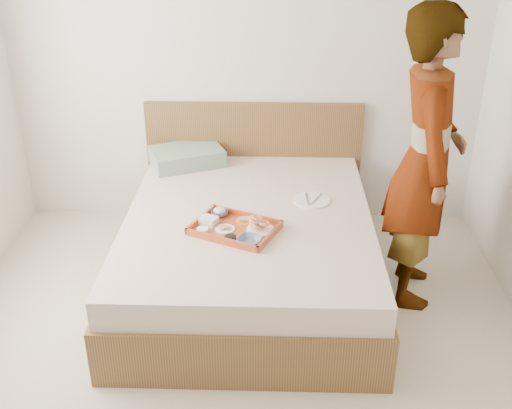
{
  "coord_description": "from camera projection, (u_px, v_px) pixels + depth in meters",
  "views": [
    {
      "loc": [
        0.21,
        -2.43,
        2.37
      ],
      "look_at": [
        0.11,
        0.9,
        0.65
      ],
      "focal_mm": 42.98,
      "sensor_mm": 36.0,
      "label": 1
    }
  ],
  "objects": [
    {
      "name": "ground",
      "position": [
        230.0,
        390.0,
        3.25
      ],
      "size": [
        3.5,
        4.0,
        0.01
      ],
      "primitive_type": "cube",
      "color": "beige",
      "rests_on": "ground"
    },
    {
      "name": "wall_back",
      "position": [
        245.0,
        55.0,
        4.43
      ],
      "size": [
        3.5,
        0.01,
        2.6
      ],
      "primitive_type": "cube",
      "color": "silver",
      "rests_on": "ground"
    },
    {
      "name": "bed",
      "position": [
        249.0,
        250.0,
        4.01
      ],
      "size": [
        1.65,
        2.0,
        0.53
      ],
      "primitive_type": "cube",
      "color": "brown",
      "rests_on": "ground"
    },
    {
      "name": "headboard",
      "position": [
        254.0,
        162.0,
        4.78
      ],
      "size": [
        1.65,
        0.06,
        0.95
      ],
      "primitive_type": "cube",
      "color": "brown",
      "rests_on": "ground"
    },
    {
      "name": "pillow",
      "position": [
        187.0,
        156.0,
        4.57
      ],
      "size": [
        0.61,
        0.52,
        0.12
      ],
      "primitive_type": "cube",
      "rotation": [
        0.0,
        0.0,
        0.4
      ],
      "color": "gray",
      "rests_on": "bed"
    },
    {
      "name": "tray",
      "position": [
        235.0,
        228.0,
        3.69
      ],
      "size": [
        0.59,
        0.52,
        0.04
      ],
      "primitive_type": "cube",
      "rotation": [
        0.0,
        0.0,
        -0.42
      ],
      "color": "#C8432A",
      "rests_on": "bed"
    },
    {
      "name": "prawn_plate",
      "position": [
        260.0,
        229.0,
        3.68
      ],
      "size": [
        0.22,
        0.22,
        0.01
      ],
      "primitive_type": "cylinder",
      "rotation": [
        0.0,
        0.0,
        -0.42
      ],
      "color": "white",
      "rests_on": "tray"
    },
    {
      "name": "navy_bowl_big",
      "position": [
        249.0,
        241.0,
        3.54
      ],
      "size": [
        0.18,
        0.18,
        0.03
      ],
      "primitive_type": "imported",
      "rotation": [
        0.0,
        0.0,
        -0.42
      ],
      "color": "navy",
      "rests_on": "tray"
    },
    {
      "name": "sauce_dish",
      "position": [
        230.0,
        238.0,
        3.57
      ],
      "size": [
        0.09,
        0.09,
        0.03
      ],
      "primitive_type": "cylinder",
      "rotation": [
        0.0,
        0.0,
        -0.42
      ],
      "color": "black",
      "rests_on": "tray"
    },
    {
      "name": "meat_plate",
      "position": [
        225.0,
        229.0,
        3.68
      ],
      "size": [
        0.16,
        0.16,
        0.01
      ],
      "primitive_type": "cylinder",
      "rotation": [
        0.0,
        0.0,
        -0.42
      ],
      "color": "white",
      "rests_on": "tray"
    },
    {
      "name": "bread_plate",
      "position": [
        246.0,
        221.0,
        3.77
      ],
      "size": [
        0.16,
        0.16,
        0.01
      ],
      "primitive_type": "cylinder",
      "rotation": [
        0.0,
        0.0,
        -0.42
      ],
      "color": "orange",
      "rests_on": "tray"
    },
    {
      "name": "salad_bowl",
      "position": [
        220.0,
        213.0,
        3.84
      ],
      "size": [
        0.14,
        0.14,
        0.03
      ],
      "primitive_type": "imported",
      "rotation": [
        0.0,
        0.0,
        -0.42
      ],
      "color": "navy",
      "rests_on": "tray"
    },
    {
      "name": "plastic_tub",
      "position": [
        209.0,
        221.0,
        3.74
      ],
      "size": [
        0.13,
        0.12,
        0.04
      ],
      "primitive_type": "cube",
      "rotation": [
        0.0,
        0.0,
        -0.42
      ],
      "color": "silver",
      "rests_on": "tray"
    },
    {
      "name": "cheese_round",
      "position": [
        202.0,
        230.0,
        3.65
      ],
      "size": [
        0.09,
        0.09,
        0.02
      ],
      "primitive_type": "cylinder",
      "rotation": [
        0.0,
        0.0,
        -0.42
      ],
      "color": "white",
      "rests_on": "tray"
    },
    {
      "name": "dinner_plate",
      "position": [
        312.0,
        200.0,
        4.05
      ],
      "size": [
        0.3,
        0.3,
        0.01
      ],
      "primitive_type": "cylinder",
      "rotation": [
        0.0,
        0.0,
        -0.26
      ],
      "color": "white",
      "rests_on": "bed"
    },
    {
      "name": "person",
      "position": [
        426.0,
        161.0,
        3.65
      ],
      "size": [
        0.52,
        0.72,
        1.85
      ],
      "primitive_type": "imported",
      "rotation": [
        0.0,
        0.0,
        1.45
      ],
      "color": "beige",
      "rests_on": "ground"
    }
  ]
}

